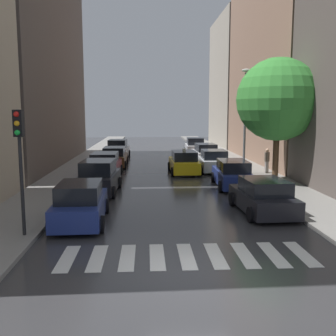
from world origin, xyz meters
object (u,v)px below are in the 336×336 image
(parked_car_left_second, at_px, (99,178))
(parked_car_left_third, at_px, (105,166))
(parked_car_right_nearest, at_px, (263,197))
(parked_car_right_fifth, at_px, (195,147))
(street_tree_right, at_px, (278,100))
(taxi_midroad, at_px, (184,163))
(parked_car_right_second, at_px, (232,174))
(traffic_light_left_corner, at_px, (19,145))
(parked_car_left_nearest, at_px, (80,204))
(parked_car_left_fourth, at_px, (115,157))
(parked_car_left_fifth, at_px, (118,149))
(parked_car_right_third, at_px, (213,161))
(lamp_post_right, at_px, (245,114))
(pedestrian_foreground, at_px, (267,160))
(parked_car_right_fourth, at_px, (205,154))

(parked_car_left_second, bearing_deg, parked_car_left_third, 4.90)
(parked_car_right_nearest, distance_m, parked_car_right_fifth, 23.71)
(street_tree_right, bearing_deg, taxi_midroad, 138.04)
(parked_car_right_second, height_order, traffic_light_left_corner, traffic_light_left_corner)
(parked_car_left_nearest, distance_m, street_tree_right, 13.84)
(parked_car_left_nearest, xyz_separation_m, parked_car_right_nearest, (7.66, 1.11, -0.05))
(parked_car_left_nearest, distance_m, parked_car_left_fourth, 16.38)
(street_tree_right, height_order, traffic_light_left_corner, street_tree_right)
(parked_car_right_second, bearing_deg, traffic_light_left_corner, 136.31)
(parked_car_right_second, distance_m, street_tree_right, 5.24)
(parked_car_left_fifth, bearing_deg, parked_car_left_nearest, -177.03)
(parked_car_right_nearest, height_order, taxi_midroad, taxi_midroad)
(parked_car_left_third, relative_size, parked_car_right_third, 1.14)
(parked_car_left_nearest, relative_size, lamp_post_right, 0.60)
(parked_car_right_third, bearing_deg, parked_car_right_second, -178.22)
(pedestrian_foreground, xyz_separation_m, traffic_light_left_corner, (-12.70, -13.43, 2.24))
(parked_car_left_third, relative_size, taxi_midroad, 1.03)
(parked_car_left_third, bearing_deg, parked_car_right_fourth, -45.65)
(parked_car_right_third, bearing_deg, parked_car_left_nearest, 151.47)
(parked_car_left_second, relative_size, parked_car_left_fourth, 1.00)
(parked_car_right_fourth, xyz_separation_m, lamp_post_right, (1.57, -7.37, 3.47))
(traffic_light_left_corner, relative_size, lamp_post_right, 0.60)
(traffic_light_left_corner, bearing_deg, parked_car_left_fourth, 84.82)
(parked_car_right_nearest, bearing_deg, parked_car_right_fourth, -3.02)
(traffic_light_left_corner, bearing_deg, parked_car_right_third, 58.74)
(parked_car_right_nearest, bearing_deg, parked_car_left_nearest, 95.64)
(parked_car_left_nearest, bearing_deg, parked_car_right_nearest, -83.51)
(parked_car_right_third, relative_size, parked_car_right_fourth, 0.91)
(parked_car_left_fifth, height_order, lamp_post_right, lamp_post_right)
(parked_car_right_second, bearing_deg, parked_car_right_fifth, 2.06)
(parked_car_right_nearest, distance_m, lamp_post_right, 10.92)
(parked_car_left_fifth, bearing_deg, parked_car_left_second, -176.81)
(parked_car_left_nearest, bearing_deg, parked_car_right_third, -31.44)
(parked_car_right_second, bearing_deg, parked_car_left_fourth, 41.70)
(parked_car_left_fourth, xyz_separation_m, parked_car_right_fifth, (7.62, 8.44, 0.08))
(parked_car_right_third, bearing_deg, parked_car_right_nearest, -178.53)
(parked_car_left_second, relative_size, parked_car_right_second, 0.95)
(parked_car_right_fourth, relative_size, street_tree_right, 0.60)
(street_tree_right, xyz_separation_m, traffic_light_left_corner, (-12.10, -9.83, -1.83))
(parked_car_right_second, bearing_deg, parked_car_right_nearest, -178.03)
(parked_car_right_second, bearing_deg, taxi_midroad, 25.54)
(taxi_midroad, bearing_deg, street_tree_right, -133.14)
(lamp_post_right, bearing_deg, parked_car_right_second, -112.49)
(parked_car_right_nearest, bearing_deg, parked_car_right_fifth, -2.54)
(parked_car_left_second, height_order, parked_car_right_fourth, parked_car_left_second)
(parked_car_left_second, bearing_deg, parked_car_left_fifth, 3.19)
(parked_car_left_nearest, distance_m, pedestrian_foreground, 15.99)
(parked_car_right_second, bearing_deg, lamp_post_right, -20.49)
(parked_car_left_nearest, xyz_separation_m, parked_car_left_third, (-0.18, 11.07, 0.02))
(traffic_light_left_corner, bearing_deg, parked_car_left_second, 77.77)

